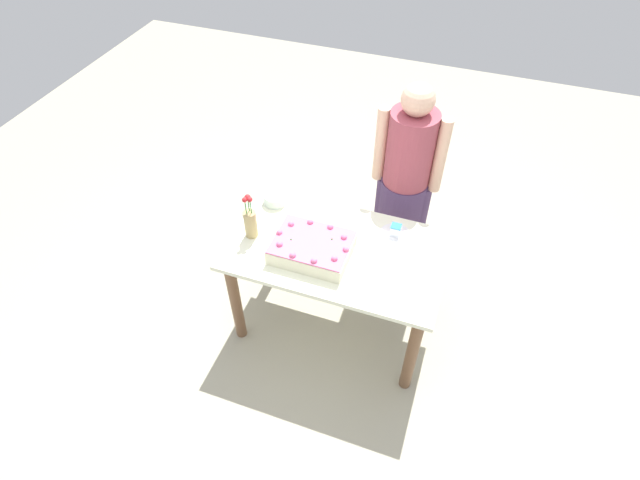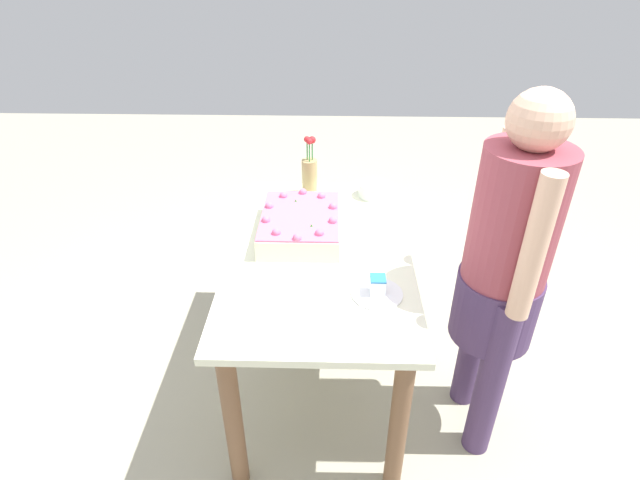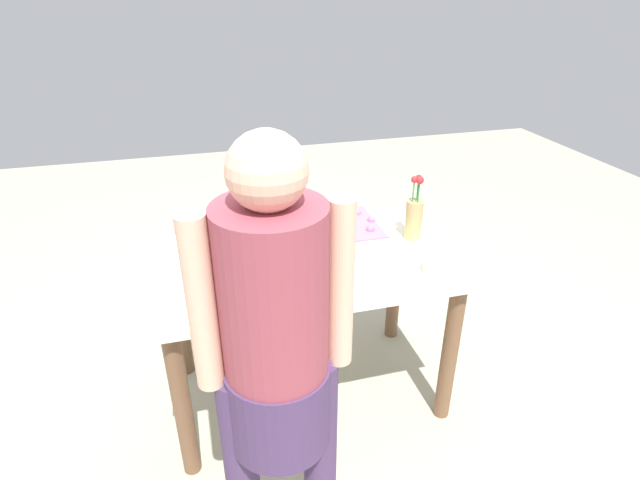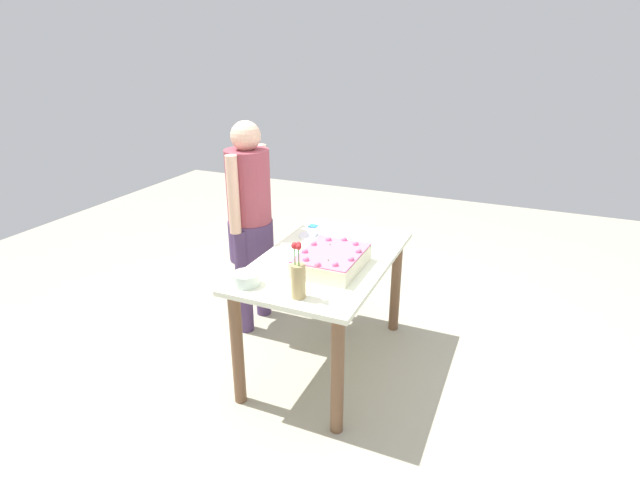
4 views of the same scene
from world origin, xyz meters
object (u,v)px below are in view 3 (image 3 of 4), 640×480
at_px(sheet_cake, 328,236).
at_px(cake_knife, 196,262).
at_px(flower_vase, 414,216).
at_px(person_standing, 276,350).
at_px(serving_plate_with_slice, 242,293).
at_px(fruit_bowl, 442,266).

relative_size(sheet_cake, cake_knife, 2.27).
height_order(sheet_cake, flower_vase, flower_vase).
height_order(flower_vase, person_standing, person_standing).
bearing_deg(cake_knife, person_standing, 177.05).
height_order(cake_knife, person_standing, person_standing).
bearing_deg(person_standing, flower_vase, -45.97).
distance_m(sheet_cake, flower_vase, 0.40).
xyz_separation_m(sheet_cake, serving_plate_with_slice, (0.42, 0.31, -0.03)).
xyz_separation_m(serving_plate_with_slice, cake_knife, (0.15, -0.32, -0.02)).
bearing_deg(flower_vase, fruit_bowl, 86.92).
bearing_deg(fruit_bowl, serving_plate_with_slice, -2.60).
relative_size(cake_knife, person_standing, 0.13).
relative_size(sheet_cake, flower_vase, 1.47).
bearing_deg(sheet_cake, cake_knife, -1.16).
distance_m(sheet_cake, cake_knife, 0.58).
relative_size(flower_vase, fruit_bowl, 2.03).
distance_m(sheet_cake, serving_plate_with_slice, 0.52).
distance_m(serving_plate_with_slice, person_standing, 0.47).
distance_m(sheet_cake, person_standing, 0.85).
height_order(sheet_cake, person_standing, person_standing).
bearing_deg(serving_plate_with_slice, person_standing, 95.63).
height_order(sheet_cake, cake_knife, sheet_cake).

